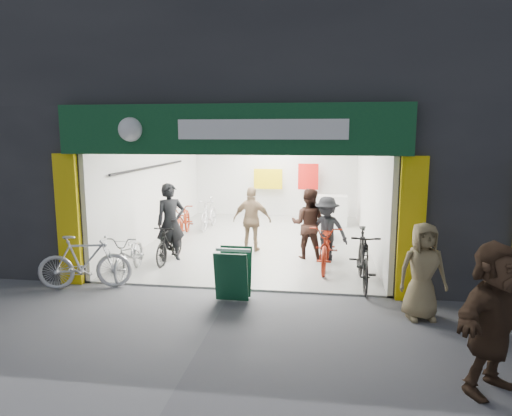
% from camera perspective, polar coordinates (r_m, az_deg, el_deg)
% --- Properties ---
extents(ground, '(60.00, 60.00, 0.00)m').
position_cam_1_polar(ground, '(8.92, -3.03, -10.22)').
color(ground, '#56565B').
rests_on(ground, ground).
extents(building, '(17.00, 10.27, 8.00)m').
position_cam_1_polar(building, '(13.32, 5.13, 15.03)').
color(building, '#232326').
rests_on(building, ground).
extents(bike_left_front, '(0.78, 1.81, 0.92)m').
position_cam_1_polar(bike_left_front, '(10.01, -15.51, -5.60)').
color(bike_left_front, '#A2A2A6').
rests_on(bike_left_front, ground).
extents(bike_left_midfront, '(0.52, 1.60, 0.95)m').
position_cam_1_polar(bike_left_midfront, '(10.78, -10.76, -4.29)').
color(bike_left_midfront, black).
rests_on(bike_left_midfront, ground).
extents(bike_left_midback, '(0.93, 2.02, 1.02)m').
position_cam_1_polar(bike_left_midback, '(13.33, -9.00, -1.47)').
color(bike_left_midback, '#95270D').
rests_on(bike_left_midback, ground).
extents(bike_left_back, '(0.52, 1.69, 1.01)m').
position_cam_1_polar(bike_left_back, '(14.31, -5.90, -0.71)').
color(bike_left_back, silver).
rests_on(bike_left_back, ground).
extents(bike_right_front, '(0.54, 1.90, 1.14)m').
position_cam_1_polar(bike_right_front, '(9.20, 13.24, -6.12)').
color(bike_right_front, black).
rests_on(bike_right_front, ground).
extents(bike_right_mid, '(0.84, 2.02, 1.03)m').
position_cam_1_polar(bike_right_mid, '(10.28, 8.87, -4.67)').
color(bike_right_mid, maroon).
rests_on(bike_right_mid, ground).
extents(bike_right_back, '(0.70, 1.93, 1.14)m').
position_cam_1_polar(bike_right_back, '(12.59, 8.71, -1.84)').
color(bike_right_back, silver).
rests_on(bike_right_back, ground).
extents(parked_bike, '(1.83, 0.95, 1.06)m').
position_cam_1_polar(parked_bike, '(9.44, -20.61, -6.34)').
color(parked_bike, '#BABABF').
rests_on(parked_bike, ground).
extents(customer_a, '(0.81, 0.76, 1.85)m').
position_cam_1_polar(customer_a, '(10.75, -10.61, -1.87)').
color(customer_a, black).
rests_on(customer_a, ground).
extents(customer_b, '(0.91, 0.75, 1.71)m').
position_cam_1_polar(customer_b, '(10.88, 6.55, -2.03)').
color(customer_b, '#321D17').
rests_on(customer_b, ground).
extents(customer_c, '(1.13, 0.85, 1.56)m').
position_cam_1_polar(customer_c, '(10.64, 8.81, -2.75)').
color(customer_c, black).
rests_on(customer_c, ground).
extents(customer_d, '(1.01, 0.50, 1.67)m').
position_cam_1_polar(customer_d, '(11.42, -0.50, -1.52)').
color(customer_d, '#8B6E51').
rests_on(customer_d, ground).
extents(pedestrian_near, '(0.85, 0.63, 1.59)m').
position_cam_1_polar(pedestrian_near, '(7.85, 20.11, -7.44)').
color(pedestrian_near, olive).
rests_on(pedestrian_near, ground).
extents(pedestrian_far, '(1.62, 1.48, 1.80)m').
position_cam_1_polar(pedestrian_far, '(6.01, 27.54, -12.06)').
color(pedestrian_far, '#39271A').
rests_on(pedestrian_far, ground).
extents(sandwich_board, '(0.63, 0.62, 0.92)m').
position_cam_1_polar(sandwich_board, '(8.27, -2.86, -8.10)').
color(sandwich_board, '#0F3C24').
rests_on(sandwich_board, ground).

